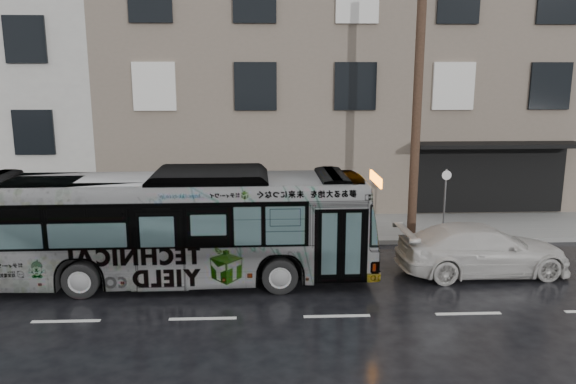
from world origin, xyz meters
name	(u,v)px	position (x,y,z in m)	size (l,w,h in m)	color
ground	(212,280)	(0.00, 0.00, 0.00)	(120.00, 120.00, 0.00)	black
sidewalk	(224,230)	(0.00, 4.90, 0.07)	(90.00, 3.60, 0.15)	gray
building_taupe	(335,77)	(5.00, 12.70, 5.50)	(20.00, 12.00, 11.00)	#76685B
utility_pole_front	(417,106)	(6.50, 3.30, 4.65)	(0.30, 0.30, 9.00)	#483124
sign_post	(444,204)	(7.60, 3.30, 1.35)	(0.06, 0.06, 2.40)	slate
bus	(171,226)	(-1.10, 0.09, 1.57)	(2.63, 11.24, 3.13)	#B2B2B2
white_sedan	(482,249)	(7.77, 0.28, 0.71)	(2.00, 4.92, 1.43)	beige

